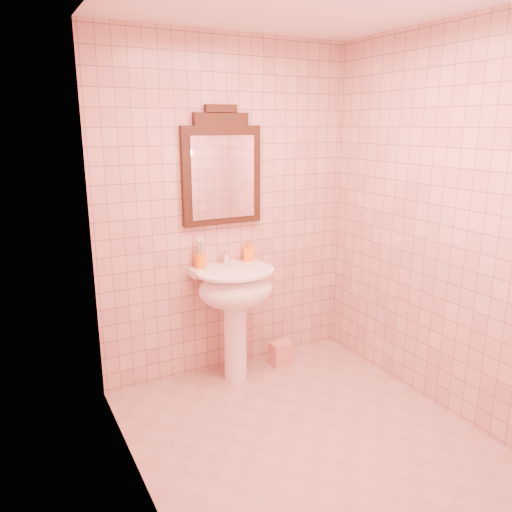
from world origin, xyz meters
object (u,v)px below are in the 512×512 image
pedestal_sink (235,296)px  soap_dispenser (248,251)px  mirror (222,170)px  toothbrush_cup (200,260)px  towel (281,354)px

pedestal_sink → soap_dispenser: (0.19, 0.16, 0.28)m
mirror → toothbrush_cup: mirror is taller
pedestal_sink → towel: 0.70m
soap_dispenser → towel: soap_dispenser is taller
mirror → soap_dispenser: size_ratio=5.09×
pedestal_sink → soap_dispenser: bearing=40.3°
pedestal_sink → toothbrush_cup: 0.37m
toothbrush_cup → pedestal_sink: bearing=-39.5°
soap_dispenser → toothbrush_cup: bearing=-158.0°
towel → mirror: bearing=157.5°
mirror → towel: bearing=-22.5°
pedestal_sink → soap_dispenser: size_ratio=5.20×
toothbrush_cup → soap_dispenser: toothbrush_cup is taller
mirror → soap_dispenser: (0.19, -0.04, -0.61)m
mirror → toothbrush_cup: (-0.20, -0.04, -0.64)m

